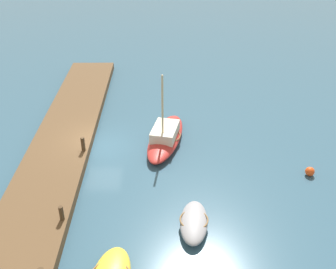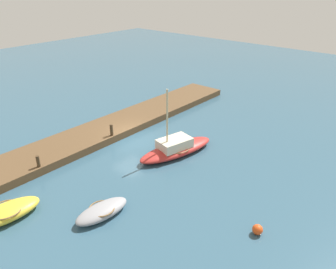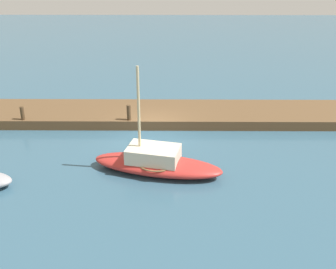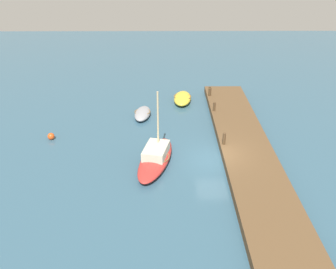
% 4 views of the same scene
% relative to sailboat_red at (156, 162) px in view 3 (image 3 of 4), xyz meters
% --- Properties ---
extents(ground_plane, '(84.00, 84.00, 0.00)m').
position_rel_sailboat_red_xyz_m(ground_plane, '(0.43, -4.17, -0.49)').
color(ground_plane, '#33566B').
extents(dock_platform, '(26.66, 3.64, 0.56)m').
position_rel_sailboat_red_xyz_m(dock_platform, '(0.43, -6.43, -0.21)').
color(dock_platform, brown).
rests_on(dock_platform, ground_plane).
extents(sailboat_red, '(6.25, 3.14, 4.94)m').
position_rel_sailboat_red_xyz_m(sailboat_red, '(0.00, 0.00, 0.00)').
color(sailboat_red, '#B72D28').
rests_on(sailboat_red, ground_plane).
extents(mooring_post_west, '(0.23, 0.23, 0.89)m').
position_rel_sailboat_red_xyz_m(mooring_post_west, '(1.69, -4.86, 0.51)').
color(mooring_post_west, '#47331E').
rests_on(mooring_post_west, dock_platform).
extents(mooring_post_mid_west, '(0.22, 0.22, 0.76)m').
position_rel_sailboat_red_xyz_m(mooring_post_mid_west, '(7.65, -4.86, 0.45)').
color(mooring_post_mid_west, '#47331E').
rests_on(mooring_post_mid_west, dock_platform).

